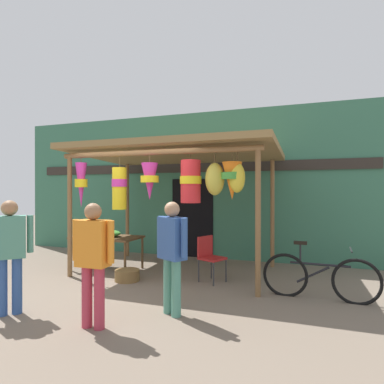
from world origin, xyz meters
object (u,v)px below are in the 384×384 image
(parked_bicycle, at_px, (319,277))
(customer_foreground, at_px, (93,255))
(display_table, at_px, (107,239))
(vendor_in_orange, at_px, (172,249))
(folding_chair, at_px, (209,255))
(shopper_by_bananas, at_px, (10,248))
(flower_heap_on_table, at_px, (106,233))
(wicker_basket_by_table, at_px, (127,275))

(parked_bicycle, height_order, customer_foreground, customer_foreground)
(display_table, height_order, vendor_in_orange, vendor_in_orange)
(folding_chair, xyz_separation_m, shopper_by_bananas, (-2.11, -2.51, 0.42))
(flower_heap_on_table, xyz_separation_m, parked_bicycle, (4.25, -0.52, -0.44))
(display_table, relative_size, folding_chair, 1.71)
(flower_heap_on_table, distance_m, parked_bicycle, 4.31)
(flower_heap_on_table, xyz_separation_m, shopper_by_bananas, (0.23, -2.61, 0.13))
(vendor_in_orange, bearing_deg, shopper_by_bananas, -160.41)
(customer_foreground, bearing_deg, shopper_by_bananas, -179.28)
(wicker_basket_by_table, bearing_deg, customer_foreground, -70.37)
(customer_foreground, bearing_deg, wicker_basket_by_table, 109.63)
(folding_chair, distance_m, customer_foreground, 2.63)
(flower_heap_on_table, xyz_separation_m, wicker_basket_by_table, (0.87, -0.59, -0.69))
(wicker_basket_by_table, relative_size, customer_foreground, 0.30)
(parked_bicycle, xyz_separation_m, shopper_by_bananas, (-4.02, -2.09, 0.57))
(flower_heap_on_table, distance_m, wicker_basket_by_table, 1.25)
(flower_heap_on_table, height_order, wicker_basket_by_table, flower_heap_on_table)
(parked_bicycle, relative_size, shopper_by_bananas, 1.12)
(folding_chair, distance_m, shopper_by_bananas, 3.30)
(display_table, bearing_deg, wicker_basket_by_table, -35.69)
(shopper_by_bananas, bearing_deg, folding_chair, 49.98)
(flower_heap_on_table, height_order, customer_foreground, customer_foreground)
(display_table, bearing_deg, customer_foreground, -58.85)
(display_table, distance_m, wicker_basket_by_table, 1.21)
(folding_chair, distance_m, parked_bicycle, 1.96)
(display_table, relative_size, vendor_in_orange, 0.93)
(wicker_basket_by_table, xyz_separation_m, shopper_by_bananas, (-0.64, -2.02, 0.82))
(display_table, xyz_separation_m, parked_bicycle, (4.26, -0.56, -0.30))
(folding_chair, relative_size, customer_foreground, 0.54)
(wicker_basket_by_table, height_order, shopper_by_bananas, shopper_by_bananas)
(parked_bicycle, xyz_separation_m, customer_foreground, (-2.67, -2.08, 0.56))
(shopper_by_bananas, bearing_deg, vendor_in_orange, 19.59)
(folding_chair, height_order, parked_bicycle, parked_bicycle)
(flower_heap_on_table, distance_m, shopper_by_bananas, 2.62)
(wicker_basket_by_table, distance_m, customer_foreground, 2.28)
(display_table, relative_size, wicker_basket_by_table, 3.08)
(wicker_basket_by_table, relative_size, shopper_by_bananas, 0.30)
(folding_chair, bearing_deg, wicker_basket_by_table, -161.76)
(display_table, distance_m, shopper_by_bananas, 2.68)
(display_table, bearing_deg, vendor_in_orange, -39.13)
(wicker_basket_by_table, height_order, vendor_in_orange, vendor_in_orange)
(vendor_in_orange, bearing_deg, parked_bicycle, 35.04)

